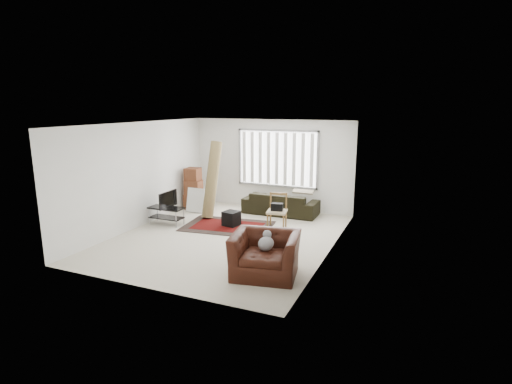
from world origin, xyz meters
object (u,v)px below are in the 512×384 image
tv_stand (166,212)px  moving_boxes (194,190)px  armchair (265,251)px  sofa (281,200)px  side_chair (277,210)px

tv_stand → moving_boxes: (-0.20, 1.70, 0.25)m
moving_boxes → armchair: size_ratio=0.89×
moving_boxes → sofa: size_ratio=0.58×
side_chair → sofa: bearing=95.4°
moving_boxes → side_chair: bearing=-16.4°
side_chair → armchair: bearing=-84.6°
moving_boxes → sofa: (2.65, 0.45, -0.17)m
sofa → armchair: armchair is taller
tv_stand → armchair: (3.61, -1.96, 0.12)m
moving_boxes → side_chair: (3.03, -0.89, -0.09)m
tv_stand → side_chair: side_chair is taller
tv_stand → side_chair: (2.83, 0.81, 0.16)m
tv_stand → sofa: size_ratio=0.43×
side_chair → tv_stand: bearing=-174.3°
moving_boxes → armchair: bearing=-43.8°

